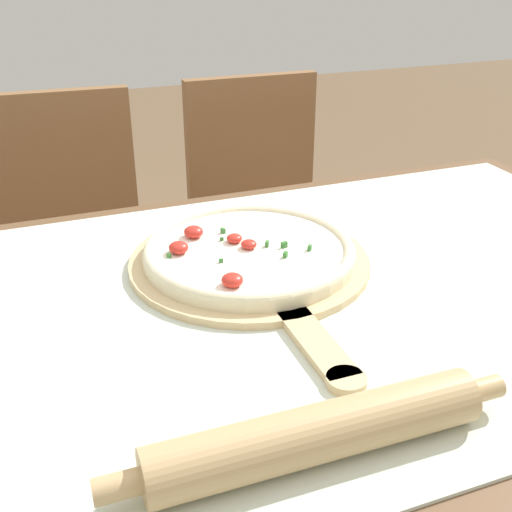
{
  "coord_description": "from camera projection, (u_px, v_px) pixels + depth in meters",
  "views": [
    {
      "loc": [
        -0.36,
        -0.75,
        1.24
      ],
      "look_at": [
        -0.05,
        0.09,
        0.78
      ],
      "focal_mm": 45.0,
      "sensor_mm": 36.0,
      "label": 1
    }
  ],
  "objects": [
    {
      "name": "dining_table",
      "position": [
        303.0,
        354.0,
        1.01
      ],
      "size": [
        1.39,
        0.88,
        0.75
      ],
      "color": "brown",
      "rests_on": "ground_plane"
    },
    {
      "name": "towel_cloth",
      "position": [
        306.0,
        294.0,
        0.96
      ],
      "size": [
        1.31,
        0.8,
        0.0
      ],
      "color": "silver",
      "rests_on": "dining_table"
    },
    {
      "name": "pizza_peel",
      "position": [
        253.0,
        266.0,
        1.02
      ],
      "size": [
        0.39,
        0.55,
        0.01
      ],
      "color": "#D6B784",
      "rests_on": "towel_cloth"
    },
    {
      "name": "pizza",
      "position": [
        249.0,
        251.0,
        1.03
      ],
      "size": [
        0.34,
        0.34,
        0.04
      ],
      "color": "beige",
      "rests_on": "pizza_peel"
    },
    {
      "name": "rolling_pin",
      "position": [
        317.0,
        434.0,
        0.65
      ],
      "size": [
        0.45,
        0.06,
        0.06
      ],
      "rotation": [
        0.0,
        0.0,
        -0.01
      ],
      "color": "tan",
      "rests_on": "towel_cloth"
    },
    {
      "name": "chair_left",
      "position": [
        71.0,
        243.0,
        1.67
      ],
      "size": [
        0.42,
        0.42,
        0.89
      ],
      "rotation": [
        0.0,
        0.0,
        -0.06
      ],
      "color": "brown",
      "rests_on": "ground_plane"
    },
    {
      "name": "chair_right",
      "position": [
        262.0,
        214.0,
        1.84
      ],
      "size": [
        0.4,
        0.4,
        0.89
      ],
      "rotation": [
        0.0,
        0.0,
        -0.01
      ],
      "color": "brown",
      "rests_on": "ground_plane"
    }
  ]
}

